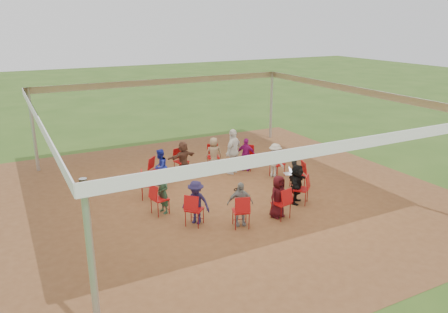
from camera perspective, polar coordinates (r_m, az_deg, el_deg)
name	(u,v)px	position (r m, az deg, el deg)	size (l,w,h in m)	color
ground	(225,193)	(13.83, 0.11, -4.78)	(80.00, 80.00, 0.00)	#325219
dirt_patch	(225,193)	(13.83, 0.11, -4.76)	(13.00, 13.00, 0.00)	brown
tent	(225,120)	(13.11, 0.12, 4.85)	(10.33, 10.33, 3.00)	#B2B2B7
chair_0	(298,175)	(14.26, 9.58, -2.41)	(0.42, 0.44, 0.90)	#B10D0E
chair_1	(277,164)	(15.22, 6.97, -0.99)	(0.42, 0.44, 0.90)	#B10D0E
chair_2	(247,158)	(15.80, 3.04, -0.18)	(0.42, 0.44, 0.90)	#B10D0E
chair_3	(213,157)	(15.89, -1.41, -0.06)	(0.42, 0.44, 0.90)	#B10D0E
chair_4	(181,161)	(15.46, -5.60, -0.65)	(0.42, 0.44, 0.90)	#B10D0E
chair_5	(157,171)	(14.60, -8.72, -1.88)	(0.42, 0.44, 0.90)	#B10D0E
chair_6	(148,184)	(13.48, -9.92, -3.62)	(0.42, 0.44, 0.90)	#B10D0E
chair_7	(160,199)	(12.37, -8.38, -5.50)	(0.42, 0.44, 0.90)	#B10D0E
chair_8	(194,209)	(11.62, -3.90, -6.91)	(0.42, 0.44, 0.90)	#B10D0E
chair_9	(241,211)	(11.51, 2.23, -7.14)	(0.42, 0.44, 0.90)	#B10D0E
chair_10	(281,203)	(12.08, 7.46, -6.05)	(0.42, 0.44, 0.90)	#B10D0E
chair_11	(301,189)	(13.11, 9.98, -4.24)	(0.42, 0.44, 0.90)	#B10D0E
person_seated_0	(294,171)	(14.17, 9.16, -1.84)	(0.44, 0.29, 1.20)	black
person_seated_1	(275,160)	(15.09, 6.68, -0.52)	(0.78, 0.38, 1.20)	#B1AC9F
person_seated_2	(246,155)	(15.65, 2.92, 0.24)	(0.70, 0.36, 1.20)	#90116D
person_seated_3	(214,154)	(15.73, -1.35, 0.35)	(0.59, 0.33, 1.20)	#927A5A
person_seated_4	(183,158)	(15.32, -5.36, -0.20)	(1.11, 0.42, 1.20)	brown
person_seated_5	(160,167)	(14.49, -8.33, -1.36)	(0.58, 0.34, 1.20)	#1C28A1
person_seated_6	(163,193)	(12.37, -7.94, -4.70)	(0.44, 0.29, 1.20)	#25462F
person_seated_7	(196,202)	(11.66, -3.67, -5.99)	(0.78, 0.38, 1.20)	#1F193E
person_seated_8	(240,204)	(11.55, 2.11, -6.19)	(0.70, 0.36, 1.20)	gray
person_seated_9	(278,196)	(12.09, 7.07, -5.20)	(0.59, 0.33, 1.20)	#3B0B10
person_seated_10	(297,184)	(13.07, 9.50, -3.54)	(1.11, 0.42, 1.20)	black
standing_person	(233,151)	(15.31, 1.24, 0.68)	(0.94, 0.48, 1.61)	white
cable_coil	(239,190)	(14.03, 1.94, -4.37)	(0.33, 0.33, 0.03)	black
laptop	(289,172)	(14.13, 8.52, -2.02)	(0.32, 0.36, 0.21)	#B7B7BC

